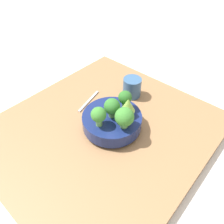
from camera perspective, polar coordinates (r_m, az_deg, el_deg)
name	(u,v)px	position (r m, az deg, el deg)	size (l,w,h in m)	color
ground_plane	(103,134)	(0.93, -2.41, -5.68)	(6.00, 6.00, 0.00)	silver
table	(103,130)	(0.91, -2.45, -4.83)	(0.87, 0.79, 0.04)	olive
bowl	(112,121)	(0.87, 0.00, -2.33)	(0.24, 0.24, 0.07)	navy
romanesco_piece_far	(128,106)	(0.82, 4.19, 1.68)	(0.06, 0.06, 0.08)	#6BA34C
broccoli_floret_right	(99,115)	(0.78, -3.52, -0.85)	(0.06, 0.06, 0.08)	#6BA34C
broccoli_floret_center	(112,107)	(0.82, 0.00, 1.33)	(0.06, 0.06, 0.08)	#609347
broccoli_floret_back	(124,117)	(0.78, 3.26, -1.37)	(0.07, 0.07, 0.08)	#6BA34C
broccoli_floret_left	(125,98)	(0.85, 3.42, 3.62)	(0.05, 0.05, 0.08)	#6BA34C
cup	(132,87)	(1.03, 5.24, 6.44)	(0.08, 0.08, 0.09)	#33567F
fork	(89,101)	(1.02, -6.09, 2.86)	(0.16, 0.05, 0.01)	#B2B2B7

